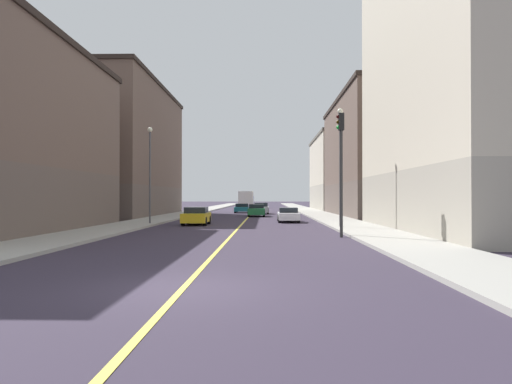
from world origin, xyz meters
The scene contains 17 objects.
ground_plane centered at (0.00, 0.00, 0.00)m, with size 400.00×400.00×0.00m, color #312939.
sidewalk_left centered at (8.00, 49.00, 0.07)m, with size 3.57×168.00×0.15m, color #9E9B93.
sidewalk_right centered at (-8.00, 49.00, 0.07)m, with size 3.57×168.00×0.15m, color #9E9B93.
lane_center_stripe centered at (0.00, 49.00, 0.01)m, with size 0.16×154.00×0.01m, color #E5D14C.
building_left_near centered at (15.36, 17.64, 9.96)m, with size 11.45×20.77×19.90m.
building_left_mid centered at (15.36, 41.56, 6.55)m, with size 11.45×23.59×13.09m.
building_left_far centered at (15.36, 64.78, 5.90)m, with size 11.45×21.24×11.78m.
building_right_midblock centered at (-15.36, 41.46, 7.30)m, with size 11.45×23.84×14.59m.
traffic_light_left_near centered at (5.80, 13.77, 4.17)m, with size 0.40×0.32×6.49m.
street_lamp_left_near centered at (6.81, 20.49, 4.85)m, with size 0.36×0.36×7.86m.
street_lamp_right_near centered at (-6.81, 23.98, 4.50)m, with size 0.36×0.36×7.18m.
car_silver centered at (1.22, 47.27, 0.67)m, with size 1.88×4.14×1.38m.
car_yellow centered at (-3.41, 24.49, 0.66)m, with size 1.86×3.99×1.34m.
car_green centered at (0.81, 39.81, 0.64)m, with size 1.87×4.35×1.33m.
car_teal centered at (-1.32, 51.25, 0.62)m, with size 2.00×4.60×1.23m.
car_white centered at (3.72, 28.59, 0.59)m, with size 1.77×4.28×1.21m.
box_truck centered at (-1.35, 63.25, 1.58)m, with size 2.31×6.51×2.97m.
Camera 1 is at (1.93, -10.70, 2.11)m, focal length 32.80 mm.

